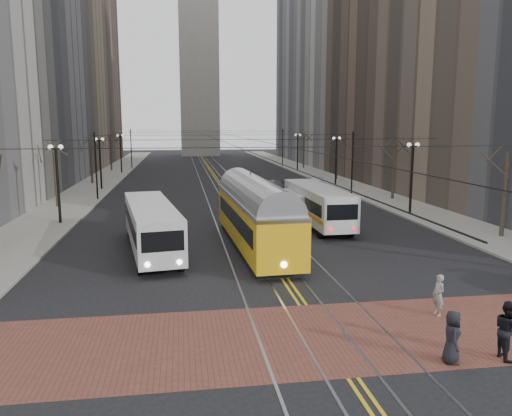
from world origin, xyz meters
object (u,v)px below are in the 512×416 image
object	(u,v)px
cargo_van	(299,207)
pedestrian_a	(452,337)
sedan_grey	(277,188)
transit_bus	(151,228)
pedestrian_b	(438,295)
pedestrian_c	(508,330)
rear_bus	(317,206)
streetcar	(255,221)
sedan_silver	(317,184)

from	to	relation	value
cargo_van	pedestrian_a	bearing A→B (deg)	-100.31
sedan_grey	pedestrian_a	world-z (taller)	sedan_grey
transit_bus	pedestrian_a	xyz separation A→B (m)	(9.89, -15.36, -0.56)
sedan_grey	pedestrian_b	world-z (taller)	sedan_grey
pedestrian_a	pedestrian_c	bearing A→B (deg)	-71.60
transit_bus	pedestrian_a	distance (m)	18.28
rear_bus	pedestrian_a	size ratio (longest dim) A/B	6.56
pedestrian_a	sedan_grey	bearing A→B (deg)	15.89
streetcar	cargo_van	world-z (taller)	streetcar
rear_bus	sedan_grey	size ratio (longest dim) A/B	2.16
sedan_grey	sedan_silver	world-z (taller)	sedan_grey
rear_bus	pedestrian_b	size ratio (longest dim) A/B	6.75
sedan_silver	pedestrian_b	distance (m)	37.79
rear_bus	sedan_grey	world-z (taller)	rear_bus
rear_bus	pedestrian_a	bearing A→B (deg)	-95.66
transit_bus	pedestrian_b	world-z (taller)	transit_bus
cargo_van	sedan_grey	xyz separation A→B (m)	(0.94, 13.65, -0.26)
pedestrian_a	pedestrian_c	xyz separation A→B (m)	(1.87, 0.00, 0.11)
rear_bus	sedan_grey	xyz separation A→B (m)	(-0.06, 15.27, -0.56)
pedestrian_b	pedestrian_c	world-z (taller)	pedestrian_c
transit_bus	sedan_grey	bearing A→B (deg)	53.10
streetcar	cargo_van	bearing A→B (deg)	57.14
pedestrian_a	streetcar	bearing A→B (deg)	32.33
sedan_grey	cargo_van	bearing A→B (deg)	-98.42
sedan_silver	pedestrian_b	world-z (taller)	pedestrian_b
cargo_van	rear_bus	bearing A→B (deg)	-66.93
streetcar	rear_bus	bearing A→B (deg)	45.32
sedan_silver	streetcar	bearing A→B (deg)	-109.49
cargo_van	pedestrian_b	world-z (taller)	cargo_van
streetcar	pedestrian_b	world-z (taller)	streetcar
cargo_van	pedestrian_b	distance (m)	19.45
pedestrian_c	cargo_van	bearing A→B (deg)	8.70
pedestrian_a	rear_bus	bearing A→B (deg)	13.95
rear_bus	sedan_silver	xyz separation A→B (m)	(5.42, 19.58, -0.74)
pedestrian_b	streetcar	bearing A→B (deg)	-161.26
pedestrian_c	pedestrian_b	bearing A→B (deg)	10.55
cargo_van	pedestrian_a	xyz separation A→B (m)	(-0.67, -23.12, -0.28)
rear_bus	sedan_silver	world-z (taller)	rear_bus
streetcar	pedestrian_b	xyz separation A→B (m)	(5.38, -11.73, -0.82)
sedan_silver	pedestrian_b	bearing A→B (deg)	-94.85
cargo_van	pedestrian_c	size ratio (longest dim) A/B	2.71
cargo_van	sedan_silver	bearing A→B (deg)	61.69
streetcar	sedan_grey	distance (m)	22.05
streetcar	pedestrian_c	xyz separation A→B (m)	(5.69, -15.42, -0.69)
streetcar	rear_bus	world-z (taller)	streetcar
sedan_silver	cargo_van	bearing A→B (deg)	-106.10
sedan_grey	pedestrian_b	size ratio (longest dim) A/B	3.12
transit_bus	pedestrian_b	xyz separation A→B (m)	(11.45, -11.66, -0.59)
transit_bus	rear_bus	size ratio (longest dim) A/B	1.03
rear_bus	sedan_silver	size ratio (longest dim) A/B	2.63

